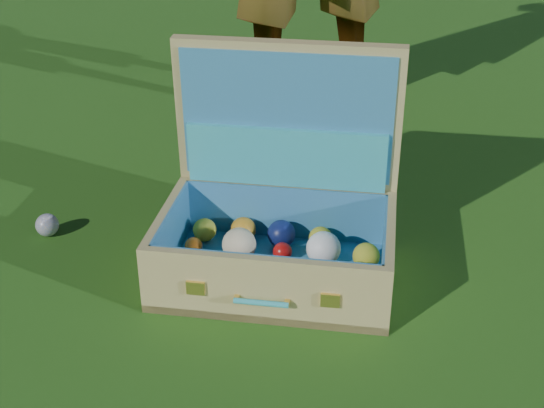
% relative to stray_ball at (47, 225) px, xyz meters
% --- Properties ---
extents(ground, '(60.00, 60.00, 0.00)m').
position_rel_stray_ball_xyz_m(ground, '(0.49, -0.09, -0.03)').
color(ground, '#215114').
rests_on(ground, ground).
extents(stray_ball, '(0.06, 0.06, 0.06)m').
position_rel_stray_ball_xyz_m(stray_ball, '(0.00, 0.00, 0.00)').
color(stray_ball, '#4569B3').
rests_on(stray_ball, ground).
extents(suitcase, '(0.63, 0.53, 0.53)m').
position_rel_stray_ball_xyz_m(suitcase, '(0.59, -0.21, 0.12)').
color(suitcase, tan).
rests_on(suitcase, ground).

